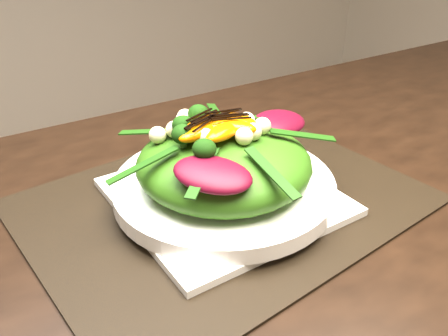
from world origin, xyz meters
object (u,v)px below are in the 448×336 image
plate_base (224,196)px  orange_segment (214,123)px  lettuce_mound (224,163)px  placemat (224,201)px  salad_bowl (224,186)px  dining_table (370,238)px

plate_base → orange_segment: bearing=88.8°
lettuce_mound → placemat: bearing=0.0°
placemat → lettuce_mound: lettuce_mound is taller
placemat → lettuce_mound: size_ratio=2.21×
plate_base → salad_bowl: (0.00, 0.00, 0.01)m
dining_table → salad_bowl: size_ratio=6.26×
salad_bowl → orange_segment: size_ratio=4.28×
plate_base → lettuce_mound: size_ratio=1.17×
dining_table → salad_bowl: bearing=133.2°
dining_table → placemat: dining_table is taller
salad_bowl → orange_segment: 0.08m
dining_table → salad_bowl: (-0.12, 0.12, 0.04)m
dining_table → plate_base: 0.17m
dining_table → lettuce_mound: size_ratio=8.06×
dining_table → placemat: bearing=133.2°
lettuce_mound → orange_segment: 0.05m
plate_base → dining_table: bearing=-46.8°
dining_table → plate_base: size_ratio=6.90×
plate_base → orange_segment: 0.09m
placemat → dining_table: bearing=-46.8°
plate_base → orange_segment: orange_segment is taller
plate_base → lettuce_mound: lettuce_mound is taller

